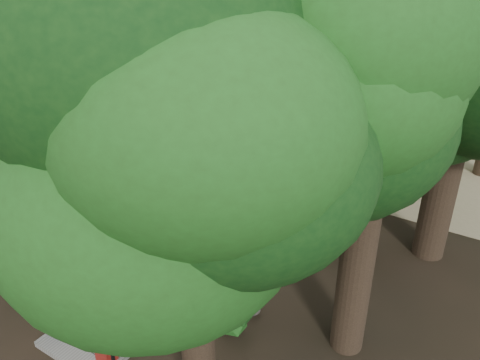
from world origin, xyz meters
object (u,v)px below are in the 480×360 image
Objects in this scene: backpack_left_d at (133,269)px; duffel_right_black at (194,278)px; kayak at (269,130)px; backpack_right_b at (128,330)px; backpack_left_c at (98,293)px; backpack_right_d at (167,298)px; suitcase_on_boardwalk at (123,281)px; duffel_right_khaki at (176,289)px; backpack_left_b at (76,311)px; backpack_right_c at (146,310)px; backpack_right_a at (105,347)px; lone_suitcase_on_sand at (329,150)px; backpack_left_a at (63,319)px; sun_lounger at (417,156)px.

duffel_right_black is at bearing 10.29° from backpack_left_d.
backpack_right_b is at bearing -57.60° from kayak.
backpack_right_d is at bearing 8.51° from backpack_left_c.
suitcase_on_boardwalk reaches higher than backpack_right_d.
duffel_right_khaki is (1.38, 1.28, -0.15)m from backpack_left_c.
backpack_left_c is 1.13× the size of duffel_right_khaki.
duffel_right_black is at bearing 84.35° from backpack_right_b.
backpack_left_d is at bearing 76.03° from backpack_left_b.
backpack_right_c reaches higher than duffel_right_khaki.
duffel_right_black is (0.08, 0.62, -0.02)m from duffel_right_khaki.
backpack_right_a is 1.04× the size of lone_suitcase_on_sand.
lone_suitcase_on_sand is at bearing 91.20° from backpack_left_a.
duffel_right_khaki is at bearing -96.07° from duffel_right_black.
lone_suitcase_on_sand is (-0.35, 12.72, -0.11)m from backpack_right_a.
backpack_left_d reaches higher than duffel_right_khaki.
kayak is at bearing 98.42° from backpack_right_d.
backpack_left_c is 0.46× the size of sun_lounger.
backpack_right_b is at bearing -77.77° from sun_lounger.
backpack_left_c is 1.39× the size of backpack_left_d.
duffel_right_khaki is 12.23m from sun_lounger.
backpack_right_b is at bearing -85.69° from lone_suitcase_on_sand.
backpack_right_c is at bearing 96.10° from backpack_right_a.
lone_suitcase_on_sand reaches higher than duffel_right_black.
kayak is at bearing 127.65° from backpack_right_c.
duffel_right_black is (0.02, 3.00, -0.16)m from backpack_right_a.
lone_suitcase_on_sand is at bearing -130.58° from sun_lounger.
backpack_left_b is 1.49m from backpack_right_a.
backpack_left_d is 2.26m from backpack_right_b.
backpack_right_d is 0.35× the size of sun_lounger.
kayak is at bearing 107.32° from backpack_right_a.
backpack_right_d is 0.82× the size of suitcase_on_boardwalk.
backpack_right_c is 13.23m from sun_lounger.
sun_lounger is (2.88, 14.25, -0.20)m from backpack_right_a.
backpack_left_b is 0.94× the size of backpack_right_a.
suitcase_on_boardwalk is (0.19, -0.55, 0.08)m from backpack_left_d.
backpack_right_c is at bearing 49.27° from backpack_left_a.
duffel_right_khaki is at bearing 87.09° from backpack_right_b.
backpack_left_a is 1.47m from backpack_right_a.
duffel_right_black reaches higher than kayak.
duffel_right_black is 1.79m from suitcase_on_boardwalk.
backpack_right_d is at bearing -78.94° from sun_lounger.
backpack_left_b is 1.39m from suitcase_on_boardwalk.
backpack_left_c is 1.52m from backpack_right_b.
duffel_right_black is 11.59m from kayak.
backpack_left_d is at bearing 96.62° from backpack_left_a.
backpack_right_b is (1.49, 0.57, -0.01)m from backpack_left_a.
backpack_right_c is (1.32, 0.95, -0.04)m from backpack_left_b.
backpack_left_c reaches higher than duffel_right_black.
sun_lounger is at bearing 72.50° from backpack_right_b.
backpack_left_c is at bearing 94.51° from backpack_left_a.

